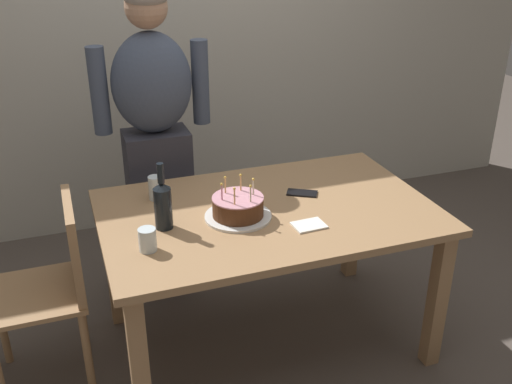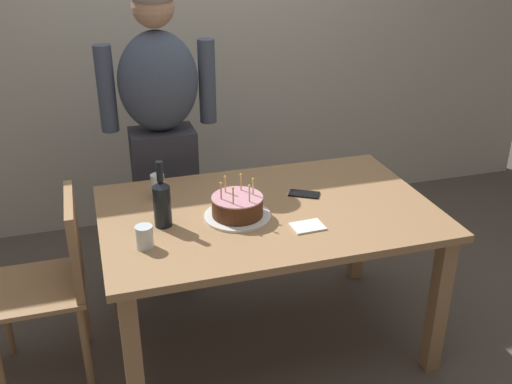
# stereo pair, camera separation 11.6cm
# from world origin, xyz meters

# --- Properties ---
(ground_plane) EXTENTS (10.00, 10.00, 0.00)m
(ground_plane) POSITION_xyz_m (0.00, 0.00, 0.00)
(ground_plane) COLOR #564C44
(back_wall) EXTENTS (5.20, 0.10, 2.60)m
(back_wall) POSITION_xyz_m (0.00, 1.55, 1.30)
(back_wall) COLOR beige
(back_wall) RESTS_ON ground_plane
(dining_table) EXTENTS (1.50, 0.96, 0.74)m
(dining_table) POSITION_xyz_m (0.00, 0.00, 0.64)
(dining_table) COLOR #A37A51
(dining_table) RESTS_ON ground_plane
(birthday_cake) EXTENTS (0.30, 0.30, 0.18)m
(birthday_cake) POSITION_xyz_m (-0.15, -0.04, 0.79)
(birthday_cake) COLOR white
(birthday_cake) RESTS_ON dining_table
(water_glass_near) EXTENTS (0.07, 0.07, 0.10)m
(water_glass_near) POSITION_xyz_m (-0.58, -0.18, 0.79)
(water_glass_near) COLOR silver
(water_glass_near) RESTS_ON dining_table
(water_glass_far) EXTENTS (0.07, 0.07, 0.11)m
(water_glass_far) POSITION_xyz_m (-0.46, 0.27, 0.80)
(water_glass_far) COLOR silver
(water_glass_far) RESTS_ON dining_table
(wine_bottle) EXTENTS (0.08, 0.08, 0.30)m
(wine_bottle) POSITION_xyz_m (-0.48, -0.02, 0.85)
(wine_bottle) COLOR black
(wine_bottle) RESTS_ON dining_table
(cell_phone) EXTENTS (0.16, 0.13, 0.01)m
(cell_phone) POSITION_xyz_m (0.21, 0.09, 0.74)
(cell_phone) COLOR black
(cell_phone) RESTS_ON dining_table
(napkin_stack) EXTENTS (0.14, 0.11, 0.01)m
(napkin_stack) POSITION_xyz_m (0.11, -0.21, 0.74)
(napkin_stack) COLOR white
(napkin_stack) RESTS_ON dining_table
(person_man_bearded) EXTENTS (0.61, 0.27, 1.66)m
(person_man_bearded) POSITION_xyz_m (-0.37, 0.70, 0.87)
(person_man_bearded) COLOR #33333D
(person_man_bearded) RESTS_ON ground_plane
(dining_chair) EXTENTS (0.42, 0.42, 0.87)m
(dining_chair) POSITION_xyz_m (-0.95, 0.08, 0.52)
(dining_chair) COLOR #A37A51
(dining_chair) RESTS_ON ground_plane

